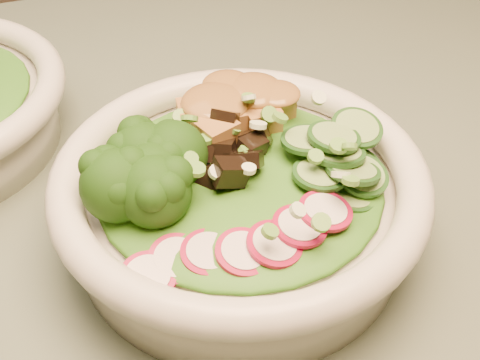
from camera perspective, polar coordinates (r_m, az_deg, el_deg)
name	(u,v)px	position (r m, az deg, el deg)	size (l,w,h in m)	color
dining_table	(324,248)	(0.67, 7.17, -5.75)	(1.20, 0.80, 0.75)	black
salad_bowl	(240,200)	(0.49, 0.00, -1.76)	(0.27, 0.27, 0.07)	silver
lettuce_bed	(240,179)	(0.47, 0.00, 0.09)	(0.21, 0.21, 0.02)	#1D6916
broccoli_florets	(149,170)	(0.46, -7.77, 0.85)	(0.08, 0.07, 0.04)	black
radish_slices	(256,243)	(0.42, 1.39, -5.40)	(0.11, 0.04, 0.02)	maroon
cucumber_slices	(333,161)	(0.47, 7.90, 1.65)	(0.07, 0.07, 0.04)	#80A75D
mushroom_heap	(238,153)	(0.47, -0.16, 2.34)	(0.07, 0.07, 0.04)	black
tofu_cubes	(233,113)	(0.52, -0.58, 5.74)	(0.09, 0.06, 0.04)	#AA7338
peanut_sauce	(233,99)	(0.51, -0.59, 6.94)	(0.07, 0.06, 0.02)	brown
scallion_garnish	(240,152)	(0.46, 0.00, 2.37)	(0.19, 0.19, 0.02)	#5C9936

